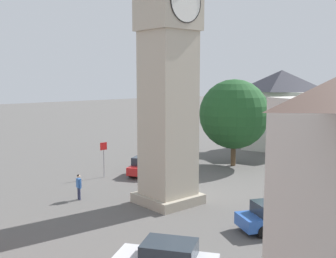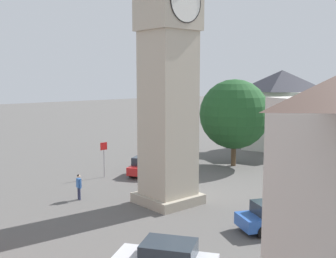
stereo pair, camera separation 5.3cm
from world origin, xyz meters
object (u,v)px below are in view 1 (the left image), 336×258
car_white_side (145,165)px  road_sign (104,154)px  clock_tower (168,19)px  tree (234,114)px  pedestrian (79,185)px  building_shop_left (281,110)px  car_blue_kerb (276,216)px

car_white_side → road_sign: size_ratio=1.57×
car_white_side → clock_tower: bearing=-116.9°
clock_tower → tree: (11.60, 4.49, -6.76)m
pedestrian → tree: (15.60, 0.22, 3.65)m
pedestrian → tree: 16.02m
car_white_side → pedestrian: size_ratio=2.60×
car_white_side → road_sign: (-3.07, 1.40, 1.14)m
road_sign → building_shop_left: bearing=-5.3°
tree → building_shop_left: (10.08, 1.99, -0.25)m
car_blue_kerb → tree: bearing=48.6°
car_white_side → tree: size_ratio=0.57×
car_white_side → tree: bearing=-17.5°
clock_tower → pedestrian: size_ratio=11.57×
tree → building_shop_left: building_shop_left is taller
clock_tower → building_shop_left: 23.69m
car_blue_kerb → tree: size_ratio=0.57×
tree → car_white_side: bearing=162.5°
car_blue_kerb → clock_tower: bearing=99.8°
car_blue_kerb → building_shop_left: size_ratio=0.52×
car_blue_kerb → pedestrian: 12.67m
car_blue_kerb → road_sign: (-0.76, 15.68, 1.14)m
car_blue_kerb → pedestrian: pedestrian is taller
building_shop_left → clock_tower: bearing=-163.4°
car_blue_kerb → road_sign: size_ratio=1.59×
clock_tower → building_shop_left: clock_tower is taller
clock_tower → road_sign: bearing=86.6°
pedestrian → building_shop_left: (25.68, 2.20, 3.39)m
car_white_side → pedestrian: (-7.56, -2.75, 0.25)m
car_white_side → road_sign: road_sign is taller
car_blue_kerb → car_white_side: size_ratio=1.01×
clock_tower → tree: size_ratio=2.52×
clock_tower → car_blue_kerb: bearing=-80.2°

